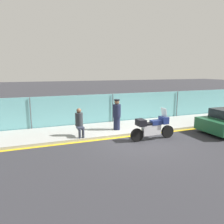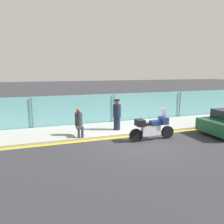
% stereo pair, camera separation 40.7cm
% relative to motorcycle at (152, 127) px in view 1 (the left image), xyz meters
% --- Properties ---
extents(ground_plane, '(120.00, 120.00, 0.00)m').
position_rel_motorcycle_xyz_m(ground_plane, '(-0.63, -0.12, -0.61)').
color(ground_plane, '#2D2D33').
extents(sidewalk, '(35.47, 2.75, 0.13)m').
position_rel_motorcycle_xyz_m(sidewalk, '(-0.63, 2.30, -0.54)').
color(sidewalk, '#9E9E99').
rests_on(sidewalk, ground_plane).
extents(curb_paint_stripe, '(35.47, 0.18, 0.01)m').
position_rel_motorcycle_xyz_m(curb_paint_stripe, '(-0.63, 0.84, -0.61)').
color(curb_paint_stripe, gold).
rests_on(curb_paint_stripe, ground_plane).
extents(storefront_fence, '(33.69, 0.17, 1.85)m').
position_rel_motorcycle_xyz_m(storefront_fence, '(-0.63, 3.76, 0.32)').
color(storefront_fence, '#6BB2B7').
rests_on(storefront_fence, ground_plane).
extents(motorcycle, '(2.31, 0.51, 1.51)m').
position_rel_motorcycle_xyz_m(motorcycle, '(0.00, 0.00, 0.00)').
color(motorcycle, black).
rests_on(motorcycle, ground_plane).
extents(officer_standing, '(0.43, 0.43, 1.64)m').
position_rel_motorcycle_xyz_m(officer_standing, '(-1.09, 1.85, 0.35)').
color(officer_standing, '#191E38').
rests_on(officer_standing, sidewalk).
extents(person_seated_on_curb, '(0.37, 0.69, 1.36)m').
position_rel_motorcycle_xyz_m(person_seated_on_curb, '(-3.21, 1.41, 0.28)').
color(person_seated_on_curb, '#2D3342').
rests_on(person_seated_on_curb, sidewalk).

